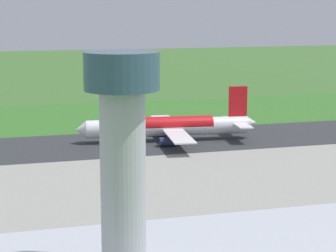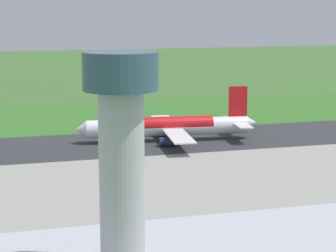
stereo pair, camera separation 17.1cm
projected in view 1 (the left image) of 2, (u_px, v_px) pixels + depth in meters
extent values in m
plane|color=#3D662D|center=(189.00, 140.00, 192.01)|extent=(800.00, 800.00, 0.00)
cube|color=#2D3033|center=(189.00, 140.00, 192.01)|extent=(600.00, 34.84, 0.06)
cube|color=gray|center=(252.00, 181.00, 146.75)|extent=(440.00, 110.00, 0.05)
cube|color=#346B27|center=(155.00, 117.00, 230.91)|extent=(600.00, 80.00, 0.04)
cylinder|color=white|center=(168.00, 127.00, 189.50)|extent=(48.28, 10.15, 5.20)
cone|color=white|center=(81.00, 130.00, 185.25)|extent=(3.50, 5.22, 4.94)
cone|color=white|center=(251.00, 122.00, 193.58)|extent=(3.94, 4.76, 4.42)
cube|color=red|center=(238.00, 101.00, 191.70)|extent=(5.62, 1.08, 9.00)
cube|color=white|center=(243.00, 125.00, 187.54)|extent=(4.91, 9.37, 0.36)
cube|color=white|center=(233.00, 119.00, 198.19)|extent=(4.91, 9.37, 0.36)
cube|color=white|center=(178.00, 136.00, 179.08)|extent=(8.25, 22.50, 0.35)
cube|color=white|center=(165.00, 122.00, 200.39)|extent=(8.25, 22.50, 0.35)
cylinder|color=#23284C|center=(167.00, 142.00, 182.51)|extent=(4.77, 3.25, 2.80)
cylinder|color=#23284C|center=(159.00, 132.00, 197.04)|extent=(4.77, 3.25, 2.80)
cylinder|color=black|center=(106.00, 137.00, 186.92)|extent=(0.70, 0.70, 3.42)
cylinder|color=black|center=(181.00, 138.00, 186.58)|extent=(0.70, 0.70, 3.42)
cylinder|color=black|center=(176.00, 132.00, 194.33)|extent=(0.70, 0.70, 3.42)
cylinder|color=red|center=(168.00, 125.00, 189.40)|extent=(26.80, 7.94, 5.23)
cylinder|color=#B2B2B7|center=(123.00, 183.00, 62.20)|extent=(4.40, 4.40, 18.00)
cylinder|color=#38566B|center=(122.00, 71.00, 60.21)|extent=(7.20, 7.20, 3.60)
cylinder|color=slate|center=(108.00, 115.00, 231.09)|extent=(0.10, 0.10, 1.75)
cube|color=red|center=(107.00, 111.00, 230.90)|extent=(0.60, 0.04, 0.60)
cone|color=orange|center=(99.00, 121.00, 221.61)|extent=(0.40, 0.40, 0.55)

